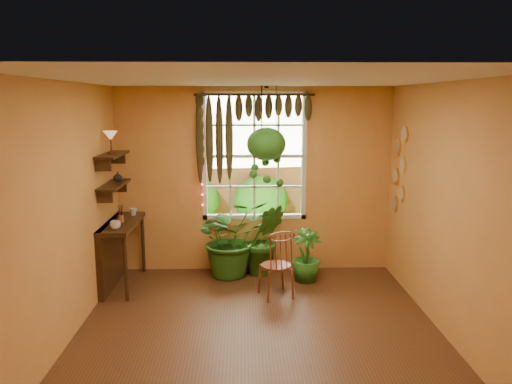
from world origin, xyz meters
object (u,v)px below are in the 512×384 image
(potted_plant_left, at_px, (231,238))
(potted_plant_mid, at_px, (265,239))
(windsor_chair, at_px, (277,275))
(hanging_basket, at_px, (266,147))
(counter_ledge, at_px, (115,247))

(potted_plant_left, xyz_separation_m, potted_plant_mid, (0.48, 0.04, -0.04))
(windsor_chair, distance_m, hanging_basket, 1.79)
(potted_plant_mid, bearing_deg, windsor_chair, -82.23)
(potted_plant_mid, bearing_deg, counter_ledge, -168.71)
(counter_ledge, distance_m, potted_plant_left, 1.61)
(counter_ledge, xyz_separation_m, windsor_chair, (2.17, -0.46, -0.25))
(windsor_chair, xyz_separation_m, hanging_basket, (-0.10, 0.88, 1.55))
(hanging_basket, bearing_deg, windsor_chair, -83.53)
(counter_ledge, distance_m, windsor_chair, 2.23)
(potted_plant_left, bearing_deg, hanging_basket, 4.92)
(potted_plant_left, xyz_separation_m, hanging_basket, (0.50, 0.04, 1.29))
(windsor_chair, bearing_deg, counter_ledge, 149.01)
(windsor_chair, bearing_deg, hanging_basket, 77.56)
(counter_ledge, bearing_deg, windsor_chair, -12.08)
(potted_plant_left, bearing_deg, counter_ledge, -166.73)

